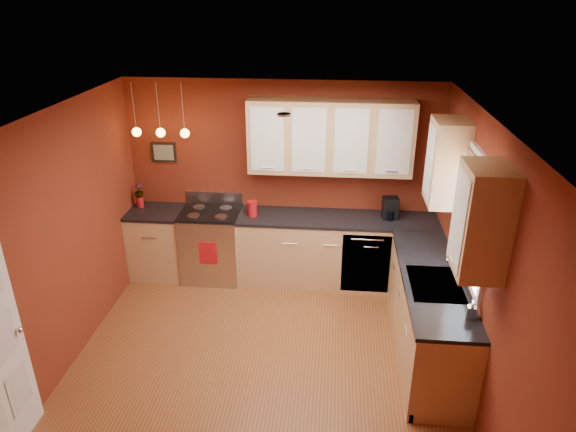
# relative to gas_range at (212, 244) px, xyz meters

# --- Properties ---
(floor) EXTENTS (4.20, 4.20, 0.00)m
(floor) POSITION_rel_gas_range_xyz_m (0.92, -1.80, -0.48)
(floor) COLOR brown
(floor) RESTS_ON ground
(ceiling) EXTENTS (4.00, 4.20, 0.02)m
(ceiling) POSITION_rel_gas_range_xyz_m (0.92, -1.80, 2.12)
(ceiling) COLOR beige
(ceiling) RESTS_ON wall_back
(wall_back) EXTENTS (4.00, 0.02, 2.60)m
(wall_back) POSITION_rel_gas_range_xyz_m (0.92, 0.30, 0.82)
(wall_back) COLOR maroon
(wall_back) RESTS_ON floor
(wall_left) EXTENTS (0.02, 4.20, 2.60)m
(wall_left) POSITION_rel_gas_range_xyz_m (-1.08, -1.80, 0.82)
(wall_left) COLOR maroon
(wall_left) RESTS_ON floor
(wall_right) EXTENTS (0.02, 4.20, 2.60)m
(wall_right) POSITION_rel_gas_range_xyz_m (2.92, -1.80, 0.82)
(wall_right) COLOR maroon
(wall_right) RESTS_ON floor
(base_cabinets_back_left) EXTENTS (0.70, 0.60, 0.90)m
(base_cabinets_back_left) POSITION_rel_gas_range_xyz_m (-0.73, -0.00, -0.03)
(base_cabinets_back_left) COLOR tan
(base_cabinets_back_left) RESTS_ON floor
(base_cabinets_back_right) EXTENTS (2.54, 0.60, 0.90)m
(base_cabinets_back_right) POSITION_rel_gas_range_xyz_m (1.65, -0.00, -0.03)
(base_cabinets_back_right) COLOR tan
(base_cabinets_back_right) RESTS_ON floor
(base_cabinets_right) EXTENTS (0.60, 2.10, 0.90)m
(base_cabinets_right) POSITION_rel_gas_range_xyz_m (2.62, -1.35, -0.03)
(base_cabinets_right) COLOR tan
(base_cabinets_right) RESTS_ON floor
(counter_back_left) EXTENTS (0.70, 0.62, 0.04)m
(counter_back_left) POSITION_rel_gas_range_xyz_m (-0.73, -0.00, 0.44)
(counter_back_left) COLOR black
(counter_back_left) RESTS_ON base_cabinets_back_left
(counter_back_right) EXTENTS (2.54, 0.62, 0.04)m
(counter_back_right) POSITION_rel_gas_range_xyz_m (1.65, -0.00, 0.44)
(counter_back_right) COLOR black
(counter_back_right) RESTS_ON base_cabinets_back_right
(counter_right) EXTENTS (0.62, 2.10, 0.04)m
(counter_right) POSITION_rel_gas_range_xyz_m (2.62, -1.35, 0.44)
(counter_right) COLOR black
(counter_right) RESTS_ON base_cabinets_right
(gas_range) EXTENTS (0.76, 0.64, 1.11)m
(gas_range) POSITION_rel_gas_range_xyz_m (0.00, 0.00, 0.00)
(gas_range) COLOR #AFB0B4
(gas_range) RESTS_ON floor
(dishwasher_front) EXTENTS (0.60, 0.02, 0.80)m
(dishwasher_front) POSITION_rel_gas_range_xyz_m (2.02, -0.29, -0.03)
(dishwasher_front) COLOR #AFB0B4
(dishwasher_front) RESTS_ON base_cabinets_back_right
(sink) EXTENTS (0.50, 0.70, 0.33)m
(sink) POSITION_rel_gas_range_xyz_m (2.62, -1.50, 0.43)
(sink) COLOR #97969B
(sink) RESTS_ON counter_right
(window) EXTENTS (0.06, 1.02, 1.22)m
(window) POSITION_rel_gas_range_xyz_m (2.89, -1.50, 1.21)
(window) COLOR white
(window) RESTS_ON wall_right
(upper_cabinets_back) EXTENTS (2.00, 0.35, 0.90)m
(upper_cabinets_back) POSITION_rel_gas_range_xyz_m (1.52, 0.12, 1.47)
(upper_cabinets_back) COLOR tan
(upper_cabinets_back) RESTS_ON wall_back
(upper_cabinets_right) EXTENTS (0.35, 1.95, 0.90)m
(upper_cabinets_right) POSITION_rel_gas_range_xyz_m (2.75, -1.48, 1.47)
(upper_cabinets_right) COLOR tan
(upper_cabinets_right) RESTS_ON wall_right
(wall_picture) EXTENTS (0.32, 0.03, 0.26)m
(wall_picture) POSITION_rel_gas_range_xyz_m (-0.63, 0.28, 1.17)
(wall_picture) COLOR black
(wall_picture) RESTS_ON wall_back
(pendant_lights) EXTENTS (0.71, 0.11, 0.66)m
(pendant_lights) POSITION_rel_gas_range_xyz_m (-0.53, -0.05, 1.53)
(pendant_lights) COLOR #97969B
(pendant_lights) RESTS_ON ceiling
(red_canister) EXTENTS (0.13, 0.13, 0.20)m
(red_canister) POSITION_rel_gas_range_xyz_m (0.57, -0.04, 0.56)
(red_canister) COLOR #AE1216
(red_canister) RESTS_ON counter_back_right
(red_vase) EXTENTS (0.09, 0.09, 0.14)m
(red_vase) POSITION_rel_gas_range_xyz_m (-0.96, 0.10, 0.53)
(red_vase) COLOR #AE1216
(red_vase) RESTS_ON counter_back_left
(flowers) EXTENTS (0.14, 0.14, 0.20)m
(flowers) POSITION_rel_gas_range_xyz_m (-0.96, 0.10, 0.69)
(flowers) COLOR #AE1216
(flowers) RESTS_ON red_vase
(coffee_maker) EXTENTS (0.21, 0.20, 0.28)m
(coffee_maker) POSITION_rel_gas_range_xyz_m (2.30, 0.04, 0.59)
(coffee_maker) COLOR black
(coffee_maker) RESTS_ON counter_back_right
(soap_pump) EXTENTS (0.09, 0.09, 0.17)m
(soap_pump) POSITION_rel_gas_range_xyz_m (2.83, -2.05, 0.55)
(soap_pump) COLOR white
(soap_pump) RESTS_ON counter_right
(dish_towel) EXTENTS (0.23, 0.02, 0.31)m
(dish_towel) POSITION_rel_gas_range_xyz_m (0.02, -0.33, 0.04)
(dish_towel) COLOR #AE1216
(dish_towel) RESTS_ON gas_range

